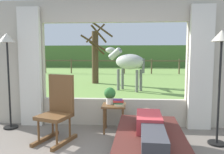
# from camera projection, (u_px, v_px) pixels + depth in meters

# --- Properties ---
(back_wall_with_window) EXTENTS (5.20, 0.12, 2.55)m
(back_wall_with_window) POSITION_uv_depth(u_px,v_px,m) (114.00, 65.00, 4.55)
(back_wall_with_window) COLOR #BCB29E
(back_wall_with_window) RESTS_ON ground_plane
(curtain_panel_left) EXTENTS (0.44, 0.10, 2.40)m
(curtain_panel_left) POSITION_uv_depth(u_px,v_px,m) (30.00, 67.00, 4.54)
(curtain_panel_left) COLOR silver
(curtain_panel_left) RESTS_ON ground_plane
(curtain_panel_right) EXTENTS (0.44, 0.10, 2.40)m
(curtain_panel_right) POSITION_uv_depth(u_px,v_px,m) (201.00, 68.00, 4.29)
(curtain_panel_right) COLOR silver
(curtain_panel_right) RESTS_ON ground_plane
(outdoor_pasture_lawn) EXTENTS (36.00, 21.68, 0.02)m
(outdoor_pasture_lawn) POSITION_uv_depth(u_px,v_px,m) (124.00, 75.00, 15.49)
(outdoor_pasture_lawn) COLOR #759E47
(outdoor_pasture_lawn) RESTS_ON ground_plane
(distant_hill_ridge) EXTENTS (36.00, 2.00, 2.40)m
(distant_hill_ridge) POSITION_uv_depth(u_px,v_px,m) (126.00, 56.00, 25.13)
(distant_hill_ridge) COLOR #4E7036
(distant_hill_ridge) RESTS_ON ground_plane
(recliner_sofa) EXTENTS (0.98, 1.74, 0.42)m
(recliner_sofa) POSITION_uv_depth(u_px,v_px,m) (149.00, 147.00, 3.01)
(recliner_sofa) COLOR black
(recliner_sofa) RESTS_ON ground_plane
(reclining_person) EXTENTS (0.37, 1.44, 0.22)m
(reclining_person) POSITION_uv_depth(u_px,v_px,m) (150.00, 127.00, 2.93)
(reclining_person) COLOR #B23338
(reclining_person) RESTS_ON recliner_sofa
(rocking_chair) EXTENTS (0.66, 0.79, 1.12)m
(rocking_chair) POSITION_uv_depth(u_px,v_px,m) (58.00, 109.00, 3.78)
(rocking_chair) COLOR brown
(rocking_chair) RESTS_ON ground_plane
(side_table) EXTENTS (0.44, 0.44, 0.52)m
(side_table) POSITION_uv_depth(u_px,v_px,m) (114.00, 110.00, 4.21)
(side_table) COLOR brown
(side_table) RESTS_ON ground_plane
(potted_plant) EXTENTS (0.22, 0.22, 0.32)m
(potted_plant) POSITION_uv_depth(u_px,v_px,m) (110.00, 95.00, 4.25)
(potted_plant) COLOR silver
(potted_plant) RESTS_ON side_table
(book_stack) EXTENTS (0.20, 0.17, 0.12)m
(book_stack) POSITION_uv_depth(u_px,v_px,m) (118.00, 102.00, 4.13)
(book_stack) COLOR beige
(book_stack) RESTS_ON side_table
(floor_lamp_left) EXTENTS (0.32, 0.32, 1.87)m
(floor_lamp_left) POSITION_uv_depth(u_px,v_px,m) (7.00, 52.00, 4.31)
(floor_lamp_left) COLOR black
(floor_lamp_left) RESTS_ON ground_plane
(floor_lamp_right) EXTENTS (0.32, 0.32, 1.85)m
(floor_lamp_right) POSITION_uv_depth(u_px,v_px,m) (221.00, 53.00, 3.51)
(floor_lamp_right) COLOR black
(floor_lamp_right) RESTS_ON ground_plane
(horse) EXTENTS (1.73, 1.23, 1.73)m
(horse) POSITION_uv_depth(u_px,v_px,m) (128.00, 62.00, 8.81)
(horse) COLOR #B2B2AD
(horse) RESTS_ON outdoor_pasture_lawn
(pasture_tree) EXTENTS (1.52, 1.42, 3.14)m
(pasture_tree) POSITION_uv_depth(u_px,v_px,m) (95.00, 54.00, 10.95)
(pasture_tree) COLOR #4C3823
(pasture_tree) RESTS_ON outdoor_pasture_lawn
(pasture_fence_line) EXTENTS (16.10, 0.10, 1.10)m
(pasture_fence_line) POSITION_uv_depth(u_px,v_px,m) (124.00, 64.00, 16.53)
(pasture_fence_line) COLOR brown
(pasture_fence_line) RESTS_ON outdoor_pasture_lawn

